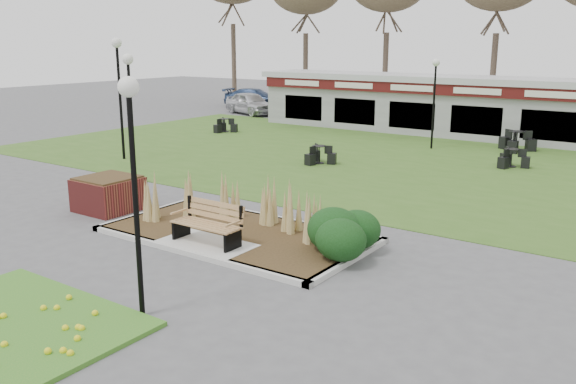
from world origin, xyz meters
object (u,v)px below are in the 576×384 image
Objects in this scene: lamp_post_mid_left at (118,72)px; bistro_set_d at (516,144)px; lamp_post_near_left at (130,90)px; car_silver at (250,103)px; brick_planter at (109,193)px; car_black at (294,102)px; park_bench at (209,223)px; lamp_post_near_right at (132,146)px; car_blue at (255,98)px; bistro_set_a at (225,127)px; lamp_post_mid_right at (435,84)px; bistro_set_c at (511,161)px; bistro_set_b at (319,157)px; food_pavilion at (487,107)px.

bistro_set_d is at bearing 41.25° from lamp_post_mid_left.
lamp_post_near_left reaches higher than car_silver.
car_silver is at bearing 118.67° from brick_planter.
brick_planter is 24.67m from car_black.
lamp_post_near_right is at bearing -66.22° from park_bench.
brick_planter is 0.94× the size of bistro_set_d.
car_blue is (-3.99, 0.94, 0.01)m from car_black.
bistro_set_d is at bearing 67.34° from brick_planter.
car_blue is (-6.26, 10.57, 0.41)m from bistro_set_a.
lamp_post_mid_right is 3.07× the size of bistro_set_c.
car_black is at bearing -118.75° from car_blue.
bistro_set_d is (2.28, 16.75, -0.29)m from park_bench.
lamp_post_mid_left is 15.23m from bistro_set_c.
lamp_post_near_left reaches higher than lamp_post_mid_right.
bistro_set_b is (-3.14, 9.66, -0.34)m from park_bench.
park_bench reaches higher than brick_planter.
bistro_set_b is 0.30× the size of car_silver.
bistro_set_c is at bearing -64.86° from food_pavilion.
bistro_set_c is at bearing 59.02° from brick_planter.
lamp_post_near_left is 0.93× the size of car_blue.
lamp_post_near_left is 1.09× the size of lamp_post_mid_right.
lamp_post_mid_left is at bearing 136.80° from brick_planter.
bistro_set_a reaches higher than bistro_set_c.
bistro_set_a is (-11.55, -5.80, -1.23)m from food_pavilion.
lamp_post_mid_left reaches higher than bistro_set_b.
car_blue is at bearing 151.57° from bistro_set_c.
car_blue is at bearing 158.94° from bistro_set_d.
lamp_post_mid_right is (-0.91, 15.29, 2.22)m from park_bench.
brick_planter reaches higher than bistro_set_a.
bistro_set_b is (6.85, 3.66, -3.17)m from lamp_post_mid_left.
lamp_post_near_left is at bearing -136.90° from car_black.
park_bench is 0.41× the size of lamp_post_near_left.
park_bench reaches higher than bistro_set_d.
park_bench is 7.59m from lamp_post_near_left.
lamp_post_mid_left is at bearing -151.16° from bistro_set_c.
lamp_post_mid_right is at bearing 68.35° from bistro_set_b.
bistro_set_a is 0.33× the size of car_black.
food_pavilion is at bearing 78.43° from lamp_post_mid_right.
lamp_post_mid_left is 3.75× the size of bistro_set_c.
lamp_post_near_left is 4.50m from lamp_post_mid_left.
lamp_post_near_left is at bearing -114.53° from lamp_post_mid_right.
lamp_post_near_left is at bearing -63.69° from bistro_set_a.
lamp_post_mid_right is 5.17m from bistro_set_c.
car_blue is (-2.38, 3.56, -0.05)m from car_silver.
park_bench is 0.44× the size of car_black.
bistro_set_a is at bearing 101.19° from lamp_post_mid_left.
car_silver is at bearing 117.38° from lamp_post_near_left.
bistro_set_d is (8.62, 13.37, -2.75)m from lamp_post_near_left.
park_bench is 4.47m from brick_planter.
car_blue is at bearing 126.03° from park_bench.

